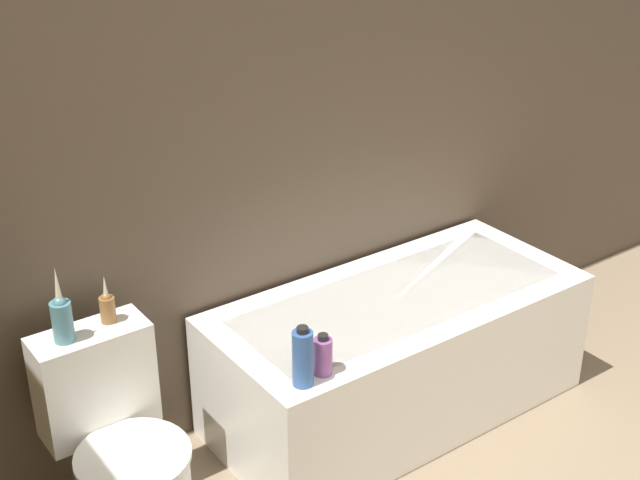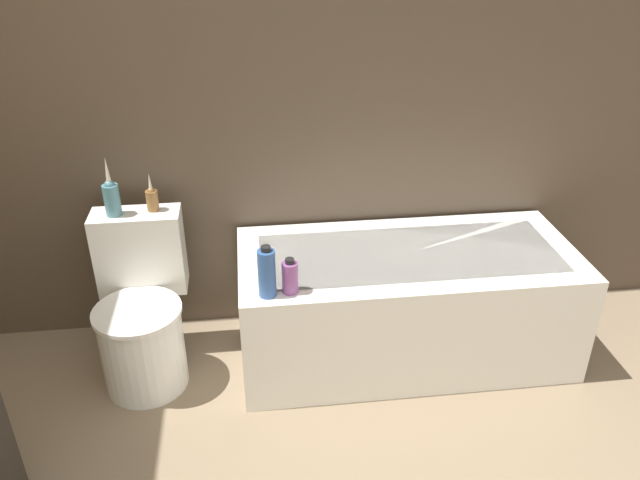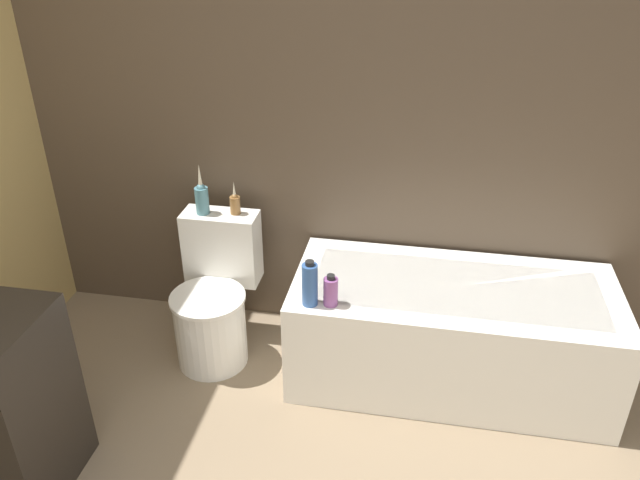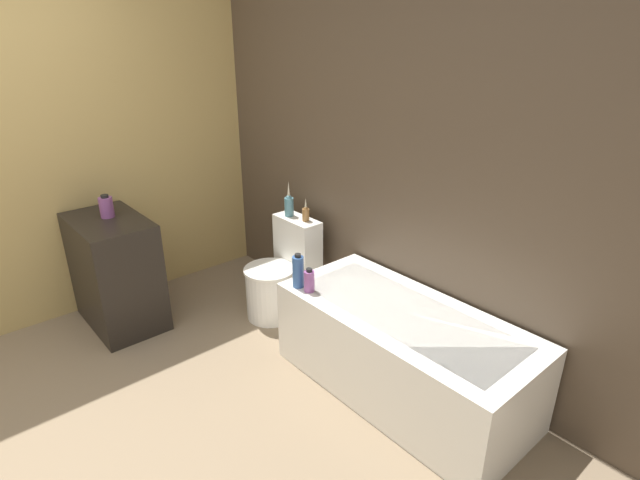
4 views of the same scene
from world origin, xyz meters
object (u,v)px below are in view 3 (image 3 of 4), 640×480
at_px(shampoo_bottle_short, 331,291).
at_px(bathtub, 450,332).
at_px(vase_silver, 235,203).
at_px(vase_gold, 202,197).
at_px(toilet, 215,301).
at_px(shampoo_bottle_tall, 310,284).

bearing_deg(shampoo_bottle_short, bathtub, 24.41).
bearing_deg(vase_silver, vase_gold, -170.60).
bearing_deg(bathtub, toilet, -179.59).
height_order(toilet, vase_gold, vase_gold).
bearing_deg(vase_gold, bathtub, -7.17).
bearing_deg(shampoo_bottle_short, toilet, 159.44).
height_order(vase_gold, shampoo_bottle_tall, vase_gold).
bearing_deg(toilet, shampoo_bottle_short, -20.56).
height_order(vase_gold, vase_silver, vase_gold).
distance_m(vase_gold, shampoo_bottle_tall, 0.80).
bearing_deg(shampoo_bottle_tall, shampoo_bottle_short, 8.01).
relative_size(toilet, shampoo_bottle_tall, 3.27).
height_order(vase_gold, shampoo_bottle_short, vase_gold).
distance_m(bathtub, vase_silver, 1.26).
bearing_deg(vase_silver, toilet, -112.54).
xyz_separation_m(vase_silver, shampoo_bottle_short, (0.57, -0.45, -0.18)).
xyz_separation_m(shampoo_bottle_tall, shampoo_bottle_short, (0.09, 0.01, -0.03)).
xyz_separation_m(vase_silver, shampoo_bottle_tall, (0.48, -0.46, -0.15)).
xyz_separation_m(vase_gold, shampoo_bottle_short, (0.74, -0.42, -0.21)).
distance_m(shampoo_bottle_tall, shampoo_bottle_short, 0.10).
bearing_deg(shampoo_bottle_short, vase_silver, 142.13).
relative_size(bathtub, toilet, 2.10).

